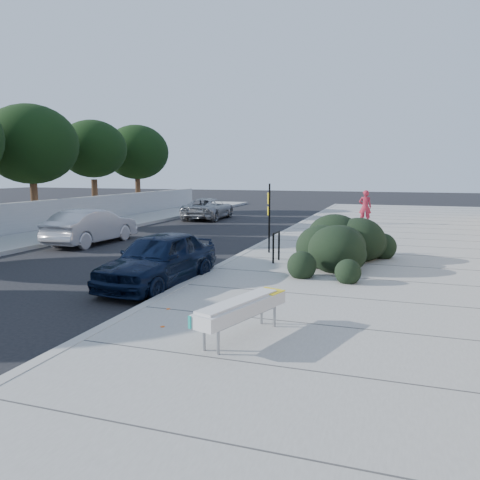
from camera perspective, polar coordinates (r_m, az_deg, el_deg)
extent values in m
plane|color=black|center=(11.52, -6.84, -6.08)|extent=(120.00, 120.00, 0.00)
cube|color=gray|center=(15.35, 21.15, -2.68)|extent=(11.20, 50.00, 0.15)
cube|color=gray|center=(20.97, -24.78, -0.06)|extent=(3.00, 50.00, 0.15)
cube|color=#9E9E99|center=(16.06, 0.79, -1.61)|extent=(0.22, 50.00, 0.17)
cube|color=#9E9E99|center=(19.97, -21.64, -0.24)|extent=(0.22, 50.00, 0.17)
cylinder|color=#332114|center=(25.81, -23.74, 3.95)|extent=(0.36, 0.36, 2.40)
ellipsoid|color=black|center=(25.79, -24.13, 10.60)|extent=(4.60, 4.60, 3.91)
cylinder|color=#332114|center=(29.70, -17.26, 4.76)|extent=(0.36, 0.36, 2.40)
ellipsoid|color=black|center=(29.68, -17.51, 10.55)|extent=(4.00, 4.00, 3.40)
cylinder|color=#332114|center=(33.88, -12.32, 5.34)|extent=(0.36, 0.36, 2.40)
ellipsoid|color=black|center=(33.86, -12.48, 10.41)|extent=(4.40, 4.40, 3.74)
cylinder|color=gray|center=(7.29, -4.39, -11.83)|extent=(0.05, 0.05, 0.39)
cylinder|color=gray|center=(7.13, -2.67, -12.30)|extent=(0.05, 0.05, 0.39)
cylinder|color=gray|center=(8.48, 2.63, -8.89)|extent=(0.05, 0.05, 0.39)
cylinder|color=gray|center=(8.34, 4.23, -9.21)|extent=(0.05, 0.05, 0.39)
cylinder|color=gray|center=(7.82, -0.60, -9.11)|extent=(0.51, 1.51, 0.04)
cylinder|color=gray|center=(7.66, 1.07, -9.47)|extent=(0.51, 1.51, 0.04)
cube|color=#B2B2B2|center=(7.70, 0.23, -8.31)|extent=(1.02, 2.09, 0.22)
cube|color=yellow|center=(8.32, 3.56, -6.23)|extent=(0.53, 0.52, 0.02)
cube|color=teal|center=(7.13, -5.57, -9.74)|extent=(0.12, 0.24, 0.19)
cylinder|color=black|center=(13.90, 4.07, -1.06)|extent=(0.06, 0.06, 0.89)
cylinder|color=black|center=(14.44, 4.77, -0.71)|extent=(0.06, 0.06, 0.89)
cylinder|color=black|center=(14.11, 4.45, 0.90)|extent=(0.09, 0.58, 0.06)
cube|color=black|center=(15.68, 3.59, 2.65)|extent=(0.07, 0.07, 2.32)
cube|color=yellow|center=(15.62, 3.45, 5.09)|extent=(0.11, 0.26, 0.37)
cube|color=yellow|center=(15.65, 3.43, 3.56)|extent=(0.11, 0.24, 0.29)
ellipsoid|color=black|center=(13.76, 13.03, 0.20)|extent=(3.06, 4.70, 1.62)
imported|color=black|center=(11.95, -9.85, -2.28)|extent=(1.87, 4.10, 1.36)
imported|color=#ABAAAF|center=(19.53, -17.61, 1.60)|extent=(1.63, 4.30, 1.40)
imported|color=#9FA1A4|center=(28.50, -3.86, 3.85)|extent=(2.34, 4.68, 1.27)
imported|color=maroon|center=(25.34, 15.01, 3.91)|extent=(0.67, 0.47, 1.76)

